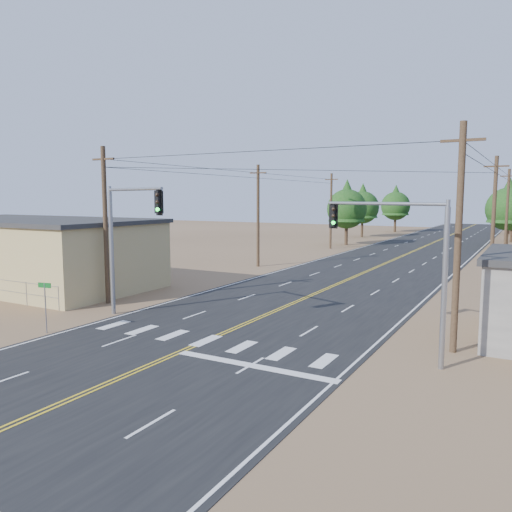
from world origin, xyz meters
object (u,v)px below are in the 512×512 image
Objects in this scene: building_left at (28,253)px; signal_mast_right at (406,251)px; signal_mast_left at (124,230)px; street_sign at (45,299)px.

signal_mast_right is (29.72, -3.94, 2.09)m from building_left.
signal_mast_left reaches higher than building_left.
signal_mast_right is (15.18, 0.59, -0.41)m from signal_mast_left.
signal_mast_right is 2.61× the size of street_sign.
building_left is 2.69× the size of signal_mast_left.
building_left is 7.78× the size of street_sign.
building_left reaches higher than street_sign.
building_left is at bearing 135.54° from street_sign.
signal_mast_left is 2.90× the size of street_sign.
street_sign is (-1.39, -4.21, -3.28)m from signal_mast_left.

